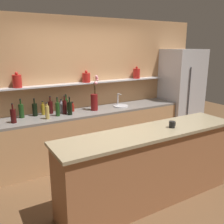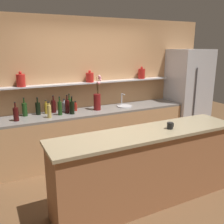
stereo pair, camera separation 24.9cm
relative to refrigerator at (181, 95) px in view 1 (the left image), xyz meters
name	(u,v)px [view 1 (the left image)]	position (x,y,z in m)	size (l,w,h in m)	color
ground_plane	(130,185)	(-2.20, -1.20, -1.01)	(12.00, 12.00, 0.00)	brown
back_wall_unit	(85,87)	(-2.20, 0.40, 0.30)	(5.20, 0.28, 2.60)	tan
back_counter_unit	(91,134)	(-2.25, 0.04, -0.55)	(3.64, 0.62, 0.92)	tan
island_counter	(149,166)	(-2.20, -1.63, -0.49)	(2.59, 0.61, 1.02)	#99603D
refrigerator	(181,95)	(0.00, 0.00, 0.00)	(0.81, 0.73, 2.01)	#B7B7BC
flower_vase	(94,100)	(-2.17, 0.04, 0.11)	(0.16, 0.14, 0.65)	maroon
sink_fixture	(120,105)	(-1.59, 0.05, -0.06)	(0.29, 0.29, 0.25)	#B7B7BC
bottle_wine_0	(35,110)	(-3.23, 0.20, 0.03)	(0.08, 0.08, 0.31)	black
bottle_wine_1	(13,116)	(-3.61, -0.03, 0.03)	(0.08, 0.08, 0.31)	#380C0C
bottle_sauce_2	(73,107)	(-2.56, 0.16, -0.01)	(0.06, 0.06, 0.18)	maroon
bottle_wine_3	(21,111)	(-3.45, 0.21, 0.03)	(0.08, 0.08, 0.32)	#193814
bottle_wine_4	(70,108)	(-2.68, -0.03, 0.03)	(0.08, 0.08, 0.32)	black
bottle_wine_5	(65,107)	(-2.74, 0.08, 0.04)	(0.07, 0.07, 0.33)	#380C0C
bottle_oil_6	(43,109)	(-3.08, 0.21, 0.01)	(0.06, 0.06, 0.24)	olive
bottle_spirit_7	(47,112)	(-3.10, -0.09, 0.03)	(0.07, 0.07, 0.28)	tan
bottle_wine_8	(58,109)	(-2.89, 0.00, 0.04)	(0.07, 0.07, 0.33)	#193814
bottle_spirit_9	(61,107)	(-2.76, 0.18, 0.01)	(0.07, 0.07, 0.24)	gray
bottle_wine_10	(51,107)	(-2.95, 0.22, 0.03)	(0.08, 0.08, 0.31)	#380C0C
bottle_wine_11	(66,105)	(-2.65, 0.22, 0.03)	(0.07, 0.07, 0.32)	#193814
coffee_mug	(172,124)	(-1.87, -1.68, 0.06)	(0.10, 0.08, 0.09)	black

